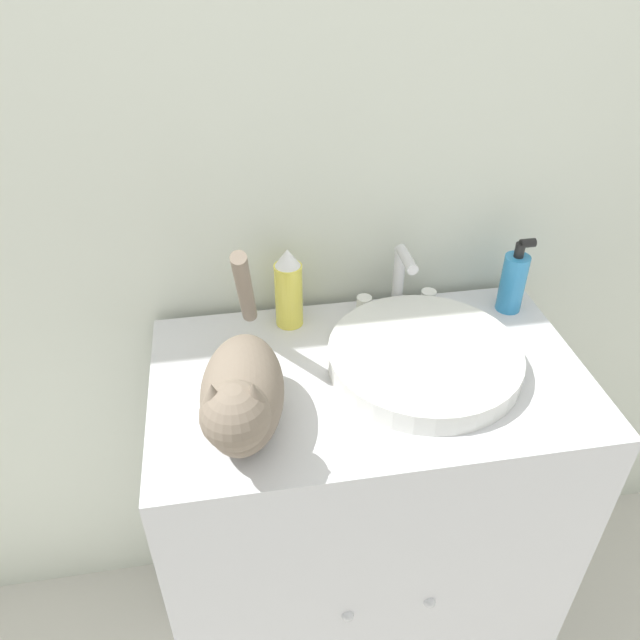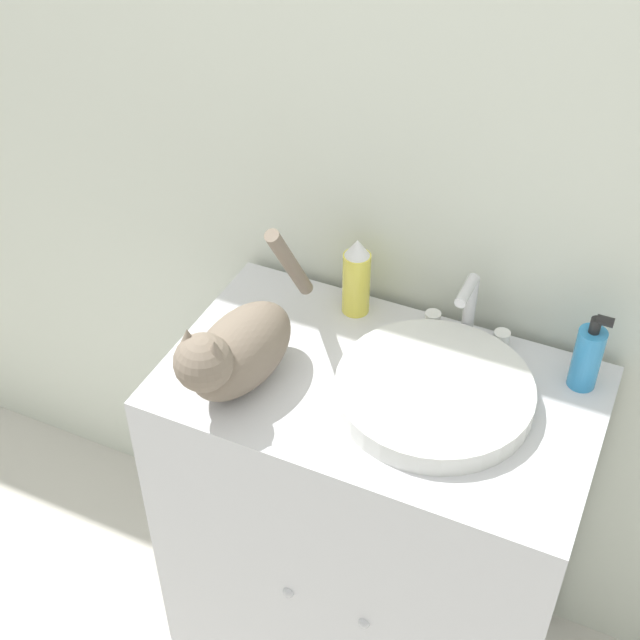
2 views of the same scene
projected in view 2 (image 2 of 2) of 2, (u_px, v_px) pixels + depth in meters
name	position (u px, v px, depth m)	size (l,w,h in m)	color
wall_back	(447.00, 133.00, 1.60)	(6.00, 0.05, 2.50)	silver
vanity_cabinet	(371.00, 529.00, 1.92)	(0.81, 0.49, 0.87)	silver
sink_basin	(434.00, 392.00, 1.60)	(0.36, 0.36, 0.04)	silver
faucet	(468.00, 313.00, 1.70)	(0.17, 0.10, 0.16)	silver
cat	(236.00, 350.00, 1.59)	(0.17, 0.39, 0.27)	#7A6B5B
soap_bottle	(588.00, 356.00, 1.60)	(0.06, 0.05, 0.17)	#338CCC
spray_bottle	(356.00, 277.00, 1.76)	(0.06, 0.06, 0.17)	#EADB4C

